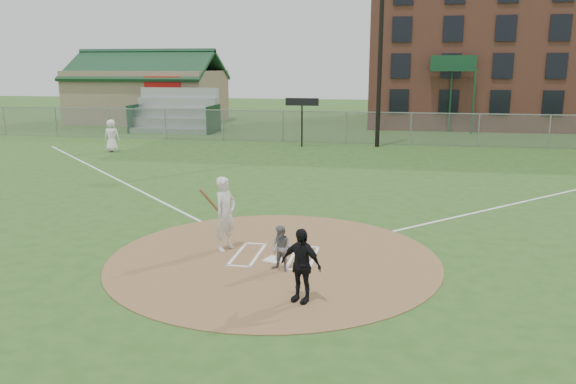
% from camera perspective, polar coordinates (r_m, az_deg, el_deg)
% --- Properties ---
extents(ground, '(140.00, 140.00, 0.00)m').
position_cam_1_polar(ground, '(14.40, -1.45, -6.78)').
color(ground, '#2B531C').
rests_on(ground, ground).
extents(dirt_circle, '(8.40, 8.40, 0.02)m').
position_cam_1_polar(dirt_circle, '(14.40, -1.45, -6.74)').
color(dirt_circle, olive).
rests_on(dirt_circle, ground).
extents(home_plate, '(0.58, 0.58, 0.03)m').
position_cam_1_polar(home_plate, '(14.22, -1.42, -6.89)').
color(home_plate, white).
rests_on(home_plate, dirt_circle).
extents(foul_line_first, '(17.04, 17.04, 0.01)m').
position_cam_1_polar(foul_line_first, '(23.62, 25.37, -0.26)').
color(foul_line_first, white).
rests_on(foul_line_first, ground).
extents(foul_line_third, '(17.04, 17.04, 0.01)m').
position_cam_1_polar(foul_line_third, '(25.68, -17.18, 1.36)').
color(foul_line_third, white).
rests_on(foul_line_third, ground).
extents(catcher, '(0.65, 0.59, 1.10)m').
position_cam_1_polar(catcher, '(13.37, -0.68, -5.75)').
color(catcher, slate).
rests_on(catcher, dirt_circle).
extents(umpire, '(0.99, 0.69, 1.57)m').
position_cam_1_polar(umpire, '(11.62, 1.32, -7.43)').
color(umpire, black).
rests_on(umpire, dirt_circle).
extents(ondeck_player, '(0.94, 0.65, 1.83)m').
position_cam_1_polar(ondeck_player, '(33.64, -17.49, 5.48)').
color(ondeck_player, white).
rests_on(ondeck_player, ground).
extents(batters_boxes, '(2.08, 1.88, 0.01)m').
position_cam_1_polar(batters_boxes, '(14.54, -1.33, -6.49)').
color(batters_boxes, white).
rests_on(batters_boxes, dirt_circle).
extents(batter_at_plate, '(0.87, 1.08, 1.97)m').
position_cam_1_polar(batter_at_plate, '(14.85, -6.39, -2.19)').
color(batter_at_plate, silver).
rests_on(batter_at_plate, dirt_circle).
extents(outfield_fence, '(56.08, 0.08, 2.03)m').
position_cam_1_polar(outfield_fence, '(35.60, 5.88, 6.52)').
color(outfield_fence, slate).
rests_on(outfield_fence, ground).
extents(bleachers, '(6.08, 3.20, 3.20)m').
position_cam_1_polar(bleachers, '(42.66, -11.47, 8.13)').
color(bleachers, '#B7BABF').
rests_on(bleachers, ground).
extents(clubhouse, '(12.20, 8.71, 6.23)m').
position_cam_1_polar(clubhouse, '(50.80, -13.95, 9.61)').
color(clubhouse, gray).
rests_on(clubhouse, ground).
extents(brick_warehouse, '(30.00, 17.17, 15.00)m').
position_cam_1_polar(brick_warehouse, '(52.99, 25.70, 14.40)').
color(brick_warehouse, '#9A5542').
rests_on(brick_warehouse, ground).
extents(light_pole, '(1.20, 0.30, 12.22)m').
position_cam_1_polar(light_pole, '(34.34, 9.41, 15.55)').
color(light_pole, black).
rests_on(light_pole, ground).
extents(scoreboard_sign, '(2.00, 0.10, 2.93)m').
position_cam_1_polar(scoreboard_sign, '(33.99, 1.43, 8.62)').
color(scoreboard_sign, black).
rests_on(scoreboard_sign, ground).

